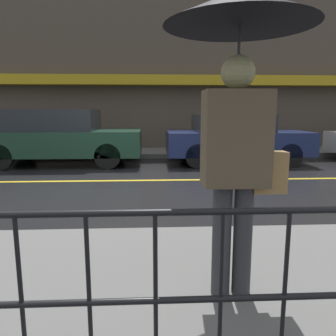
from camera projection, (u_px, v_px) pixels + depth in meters
ground_plane at (121, 181)px, 7.19m from camera, size 80.00×80.00×0.00m
sidewalk_near at (71, 289)px, 2.69m from camera, size 28.00×2.40×0.14m
sidewalk_far at (132, 153)px, 11.44m from camera, size 28.00×1.93×0.14m
lane_marking at (121, 181)px, 7.19m from camera, size 25.20×0.12×0.01m
building_storefront at (132, 68)px, 12.00m from camera, size 28.00×0.85×6.19m
railing_foreground at (19, 274)px, 1.65m from camera, size 12.00×0.04×0.89m
pedestrian at (239, 65)px, 2.22m from camera, size 1.03×1.03×2.16m
car_dark_green at (60, 137)px, 9.28m from camera, size 4.46×1.91×1.55m
car_navy at (235, 138)px, 9.55m from camera, size 4.04×1.90×1.42m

